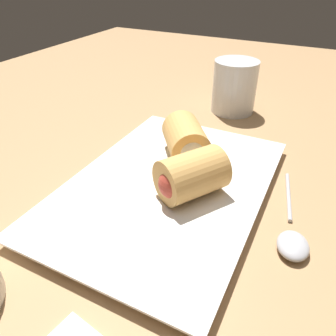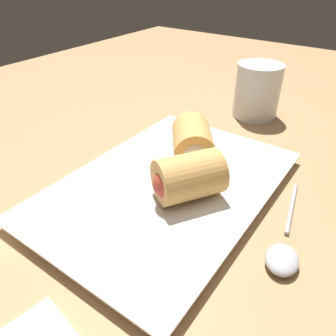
% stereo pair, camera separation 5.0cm
% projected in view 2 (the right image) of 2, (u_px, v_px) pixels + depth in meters
% --- Properties ---
extents(table_surface, '(1.80, 1.40, 0.02)m').
position_uv_depth(table_surface, '(174.00, 213.00, 0.40)').
color(table_surface, '#A87F54').
rests_on(table_surface, ground).
extents(serving_plate, '(0.33, 0.23, 0.01)m').
position_uv_depth(serving_plate, '(168.00, 187.00, 0.41)').
color(serving_plate, white).
rests_on(serving_plate, table_surface).
extents(roll_front_left, '(0.09, 0.09, 0.05)m').
position_uv_depth(roll_front_left, '(185.00, 178.00, 0.37)').
color(roll_front_left, '#DBA356').
rests_on(roll_front_left, serving_plate).
extents(roll_front_right, '(0.09, 0.09, 0.05)m').
position_uv_depth(roll_front_right, '(193.00, 143.00, 0.44)').
color(roll_front_right, '#DBA356').
rests_on(roll_front_right, serving_plate).
extents(spoon, '(0.16, 0.05, 0.01)m').
position_uv_depth(spoon, '(283.00, 253.00, 0.32)').
color(spoon, '#B2B2B7').
rests_on(spoon, table_surface).
extents(drinking_glass, '(0.08, 0.08, 0.09)m').
position_uv_depth(drinking_glass, '(257.00, 91.00, 0.58)').
color(drinking_glass, silver).
rests_on(drinking_glass, table_surface).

